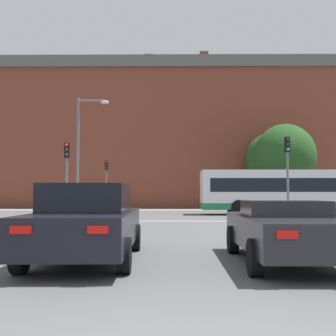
% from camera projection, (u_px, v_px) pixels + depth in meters
% --- Properties ---
extents(stop_line_strip, '(8.89, 0.30, 0.01)m').
position_uv_depth(stop_line_strip, '(178.00, 221.00, 21.44)').
color(stop_line_strip, silver).
rests_on(stop_line_strip, ground_plane).
extents(far_pavement, '(69.88, 2.50, 0.01)m').
position_uv_depth(far_pavement, '(176.00, 210.00, 36.41)').
color(far_pavement, '#A09B91').
rests_on(far_pavement, ground_plane).
extents(brick_civic_building, '(37.16, 13.12, 16.50)m').
position_uv_depth(brick_civic_building, '(154.00, 139.00, 47.08)').
color(brick_civic_building, brown).
rests_on(brick_civic_building, ground_plane).
extents(car_saloon_left, '(2.11, 4.98, 1.59)m').
position_uv_depth(car_saloon_left, '(88.00, 222.00, 8.82)').
color(car_saloon_left, black).
rests_on(car_saloon_left, ground_plane).
extents(car_roadster_right, '(2.03, 4.56, 1.25)m').
position_uv_depth(car_roadster_right, '(286.00, 230.00, 8.47)').
color(car_roadster_right, '#232328').
rests_on(car_roadster_right, ground_plane).
extents(bus_crossing_lead, '(12.28, 2.76, 2.97)m').
position_uv_depth(bus_crossing_lead, '(292.00, 191.00, 28.43)').
color(bus_crossing_lead, silver).
rests_on(bus_crossing_lead, ground_plane).
extents(traffic_light_near_right, '(0.26, 0.31, 4.38)m').
position_uv_depth(traffic_light_near_right, '(288.00, 164.00, 22.01)').
color(traffic_light_near_right, slate).
rests_on(traffic_light_near_right, ground_plane).
extents(traffic_light_far_left, '(0.26, 0.31, 4.26)m').
position_uv_depth(traffic_light_far_left, '(106.00, 177.00, 35.78)').
color(traffic_light_far_left, slate).
rests_on(traffic_light_far_left, ground_plane).
extents(traffic_light_near_left, '(0.26, 0.31, 4.09)m').
position_uv_depth(traffic_light_near_left, '(67.00, 168.00, 22.14)').
color(traffic_light_near_left, slate).
rests_on(traffic_light_near_left, ground_plane).
extents(street_lamp_junction, '(1.85, 0.36, 6.89)m').
position_uv_depth(street_lamp_junction, '(83.00, 145.00, 24.00)').
color(street_lamp_junction, slate).
rests_on(street_lamp_junction, ground_plane).
extents(pedestrian_waiting, '(0.24, 0.41, 1.57)m').
position_uv_depth(pedestrian_waiting, '(244.00, 199.00, 36.67)').
color(pedestrian_waiting, black).
rests_on(pedestrian_waiting, ground_plane).
extents(pedestrian_walking_east, '(0.44, 0.44, 1.83)m').
position_uv_depth(pedestrian_walking_east, '(90.00, 197.00, 37.30)').
color(pedestrian_walking_east, '#333851').
rests_on(pedestrian_walking_east, ground_plane).
extents(pedestrian_walking_west, '(0.46, 0.38, 1.66)m').
position_uv_depth(pedestrian_walking_west, '(295.00, 199.00, 36.81)').
color(pedestrian_walking_west, brown).
rests_on(pedestrian_walking_west, ground_plane).
extents(tree_by_building, '(4.83, 4.83, 7.08)m').
position_uv_depth(tree_by_building, '(272.00, 160.00, 38.91)').
color(tree_by_building, '#4C3823').
rests_on(tree_by_building, ground_plane).
extents(tree_kerbside, '(5.34, 5.34, 7.52)m').
position_uv_depth(tree_kerbside, '(285.00, 156.00, 36.82)').
color(tree_kerbside, '#4C3823').
rests_on(tree_kerbside, ground_plane).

